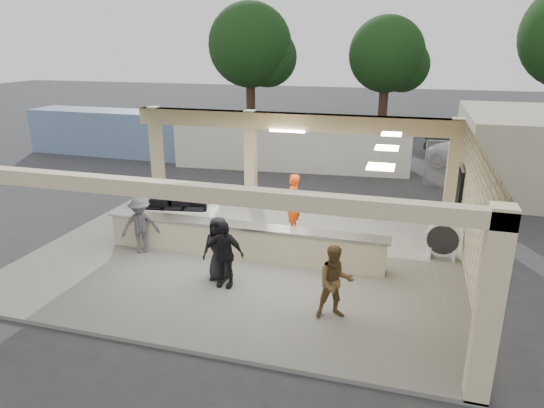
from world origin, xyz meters
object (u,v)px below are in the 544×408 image
(baggage_counter, at_px, (242,241))
(container_white, at_px, (291,143))
(drum_fan, at_px, (443,239))
(container_blue, at_px, (112,132))
(luggage_cart, at_px, (178,209))
(passenger_c, at_px, (140,225))
(passenger_d, at_px, (219,248))
(passenger_a, at_px, (335,282))
(baggage_handler, at_px, (293,203))
(passenger_b, at_px, (224,254))
(car_white_a, at_px, (480,156))
(car_dark, at_px, (472,145))

(baggage_counter, relative_size, container_white, 0.72)
(drum_fan, xyz_separation_m, container_blue, (-17.26, 9.92, 0.54))
(luggage_cart, xyz_separation_m, passenger_c, (-0.23, -1.89, 0.09))
(drum_fan, bearing_deg, passenger_d, -147.02)
(container_white, bearing_deg, passenger_a, -76.68)
(baggage_counter, relative_size, baggage_handler, 4.30)
(baggage_counter, bearing_deg, baggage_handler, 68.97)
(baggage_counter, height_order, container_blue, container_blue)
(baggage_handler, bearing_deg, luggage_cart, -76.39)
(luggage_cart, distance_m, passenger_a, 6.88)
(luggage_cart, bearing_deg, passenger_d, -56.76)
(passenger_d, xyz_separation_m, container_blue, (-11.71, 12.90, 0.27))
(baggage_handler, height_order, container_blue, container_blue)
(passenger_a, distance_m, passenger_b, 2.95)
(baggage_handler, distance_m, car_white_a, 12.88)
(baggage_counter, xyz_separation_m, passenger_d, (-0.10, -1.43, 0.35))
(passenger_a, height_order, container_blue, container_blue)
(baggage_counter, xyz_separation_m, container_white, (-1.36, 11.11, 0.65))
(baggage_handler, relative_size, container_white, 0.17)
(drum_fan, bearing_deg, passenger_b, -143.29)
(luggage_cart, relative_size, passenger_d, 1.52)
(baggage_handler, height_order, car_white_a, baggage_handler)
(passenger_c, height_order, car_dark, passenger_c)
(car_dark, distance_m, container_blue, 19.73)
(passenger_c, bearing_deg, baggage_counter, -25.60)
(passenger_a, bearing_deg, passenger_c, 139.94)
(drum_fan, height_order, passenger_b, passenger_b)
(car_white_a, height_order, car_dark, car_dark)
(car_white_a, bearing_deg, passenger_c, 164.51)
(baggage_counter, bearing_deg, passenger_b, -84.44)
(passenger_c, relative_size, passenger_d, 0.98)
(passenger_d, height_order, car_white_a, passenger_d)
(luggage_cart, xyz_separation_m, passenger_a, (5.71, -3.84, 0.11))
(passenger_a, bearing_deg, luggage_cart, 124.20)
(passenger_d, bearing_deg, car_dark, 67.21)
(drum_fan, relative_size, car_white_a, 0.23)
(passenger_c, distance_m, container_white, 11.72)
(baggage_handler, bearing_deg, passenger_a, 23.13)
(car_white_a, xyz_separation_m, container_white, (-9.01, -2.17, 0.56))
(container_blue, bearing_deg, baggage_handler, -34.60)
(drum_fan, relative_size, passenger_d, 0.64)
(passenger_a, height_order, car_dark, passenger_a)
(passenger_c, bearing_deg, passenger_b, -57.42)
(passenger_a, xyz_separation_m, car_white_a, (4.62, 15.74, -0.27))
(car_white_a, xyz_separation_m, container_blue, (-19.46, -1.81, 0.53))
(car_white_a, bearing_deg, luggage_cart, 161.00)
(container_white, bearing_deg, passenger_b, -87.84)
(passenger_a, xyz_separation_m, passenger_d, (-3.14, 1.02, -0.01))
(container_blue, bearing_deg, passenger_a, -42.01)
(baggage_counter, height_order, luggage_cart, luggage_cart)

